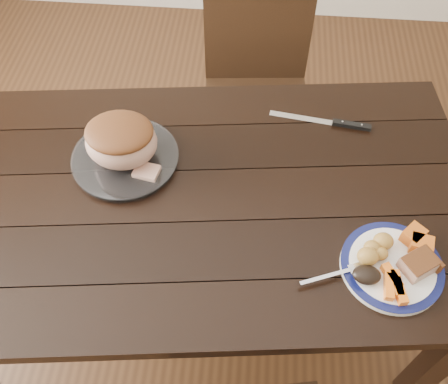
# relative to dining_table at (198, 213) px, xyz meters

# --- Properties ---
(ground) EXTENTS (4.00, 4.00, 0.00)m
(ground) POSITION_rel_dining_table_xyz_m (0.00, 0.00, -0.66)
(ground) COLOR #472B16
(ground) RESTS_ON ground
(dining_table) EXTENTS (1.70, 1.09, 0.75)m
(dining_table) POSITION_rel_dining_table_xyz_m (0.00, 0.00, 0.00)
(dining_table) COLOR black
(dining_table) RESTS_ON ground
(chair_far) EXTENTS (0.46, 0.47, 0.93)m
(chair_far) POSITION_rel_dining_table_xyz_m (0.15, 0.74, -0.13)
(chair_far) COLOR black
(chair_far) RESTS_ON ground
(dinner_plate) EXTENTS (0.26, 0.26, 0.02)m
(dinner_plate) POSITION_rel_dining_table_xyz_m (0.52, -0.19, 0.10)
(dinner_plate) COLOR white
(dinner_plate) RESTS_ON dining_table
(plate_rim) EXTENTS (0.26, 0.26, 0.02)m
(plate_rim) POSITION_rel_dining_table_xyz_m (0.52, -0.19, 0.11)
(plate_rim) COLOR #0D1245
(plate_rim) RESTS_ON dinner_plate
(serving_platter) EXTENTS (0.31, 0.31, 0.02)m
(serving_platter) POSITION_rel_dining_table_xyz_m (-0.22, 0.11, 0.10)
(serving_platter) COLOR white
(serving_platter) RESTS_ON dining_table
(pork_slice) EXTENTS (0.10, 0.10, 0.04)m
(pork_slice) POSITION_rel_dining_table_xyz_m (0.58, -0.19, 0.13)
(pork_slice) COLOR tan
(pork_slice) RESTS_ON dinner_plate
(roasted_potatoes) EXTENTS (0.10, 0.10, 0.05)m
(roasted_potatoes) POSITION_rel_dining_table_xyz_m (0.48, -0.16, 0.13)
(roasted_potatoes) COLOR gold
(roasted_potatoes) RESTS_ON dinner_plate
(carrot_batons) EXTENTS (0.06, 0.11, 0.02)m
(carrot_batons) POSITION_rel_dining_table_xyz_m (0.52, -0.25, 0.12)
(carrot_batons) COLOR orange
(carrot_batons) RESTS_ON dinner_plate
(pumpkin_wedges) EXTENTS (0.08, 0.09, 0.04)m
(pumpkin_wedges) POSITION_rel_dining_table_xyz_m (0.59, -0.12, 0.13)
(pumpkin_wedges) COLOR orange
(pumpkin_wedges) RESTS_ON dinner_plate
(dark_mushroom) EXTENTS (0.07, 0.05, 0.03)m
(dark_mushroom) POSITION_rel_dining_table_xyz_m (0.45, -0.23, 0.13)
(dark_mushroom) COLOR black
(dark_mushroom) RESTS_ON dinner_plate
(fork) EXTENTS (0.17, 0.08, 0.00)m
(fork) POSITION_rel_dining_table_xyz_m (0.39, -0.22, 0.11)
(fork) COLOR silver
(fork) RESTS_ON dinner_plate
(roast_joint) EXTENTS (0.21, 0.18, 0.14)m
(roast_joint) POSITION_rel_dining_table_xyz_m (-0.22, 0.11, 0.18)
(roast_joint) COLOR tan
(roast_joint) RESTS_ON serving_platter
(cut_slice) EXTENTS (0.08, 0.07, 0.02)m
(cut_slice) POSITION_rel_dining_table_xyz_m (-0.15, 0.05, 0.12)
(cut_slice) COLOR tan
(cut_slice) RESTS_ON serving_platter
(carving_knife) EXTENTS (0.32, 0.07, 0.01)m
(carving_knife) POSITION_rel_dining_table_xyz_m (0.41, 0.31, 0.10)
(carving_knife) COLOR silver
(carving_knife) RESTS_ON dining_table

